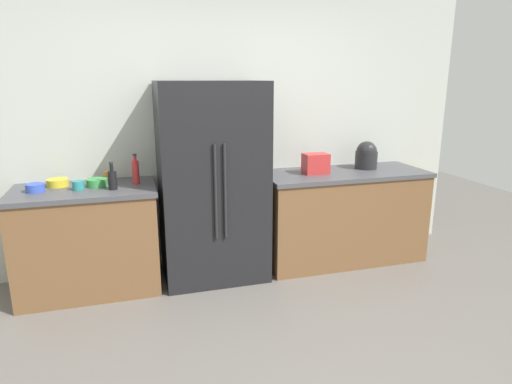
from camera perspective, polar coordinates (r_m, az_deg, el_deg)
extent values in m
plane|color=slate|center=(3.05, 3.87, -21.45)|extent=(10.03, 10.03, 0.00)
cube|color=silver|center=(4.30, -4.60, 9.10)|extent=(5.01, 0.10, 2.77)
cube|color=brown|center=(4.06, -20.77, -6.03)|extent=(1.13, 0.65, 0.86)
cube|color=#4C4C51|center=(3.93, -21.35, 0.16)|extent=(1.16, 0.68, 0.04)
cube|color=brown|center=(4.52, 11.01, -3.25)|extent=(1.58, 0.65, 0.86)
cube|color=#4C4C51|center=(4.40, 11.29, 2.36)|extent=(1.61, 0.68, 0.04)
cube|color=black|center=(3.96, -5.65, 1.22)|extent=(0.92, 0.66, 1.77)
cylinder|color=#262628|center=(3.63, -5.23, -0.02)|extent=(0.02, 0.02, 0.80)
cylinder|color=#262628|center=(3.64, -4.00, 0.07)|extent=(0.02, 0.02, 0.80)
cube|color=red|center=(4.25, 7.70, 3.66)|extent=(0.23, 0.16, 0.19)
cylinder|color=#262628|center=(4.59, 14.01, 4.04)|extent=(0.22, 0.22, 0.17)
sphere|color=#262628|center=(4.58, 14.07, 5.10)|extent=(0.20, 0.20, 0.20)
cylinder|color=red|center=(3.93, -15.26, 2.45)|extent=(0.06, 0.06, 0.20)
cylinder|color=red|center=(3.91, -15.38, 4.21)|extent=(0.03, 0.03, 0.05)
cylinder|color=#333338|center=(3.90, -15.41, 4.66)|extent=(0.03, 0.03, 0.02)
cylinder|color=black|center=(3.79, -18.01, 1.43)|extent=(0.07, 0.07, 0.15)
cylinder|color=black|center=(3.77, -18.14, 3.03)|extent=(0.03, 0.03, 0.07)
cylinder|color=#333338|center=(3.76, -18.19, 3.64)|extent=(0.03, 0.03, 0.02)
cylinder|color=teal|center=(3.88, -21.94, 0.79)|extent=(0.09, 0.09, 0.08)
cylinder|color=orange|center=(4.10, -18.46, 1.91)|extent=(0.08, 0.08, 0.09)
cylinder|color=yellow|center=(4.08, -24.20, 1.11)|extent=(0.17, 0.17, 0.06)
cylinder|color=green|center=(3.95, -19.81, 1.16)|extent=(0.17, 0.17, 0.06)
cylinder|color=blue|center=(3.96, -26.59, 0.49)|extent=(0.14, 0.14, 0.06)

